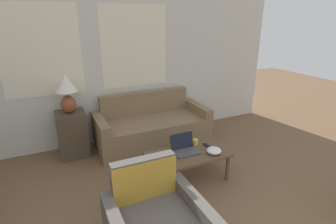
{
  "coord_description": "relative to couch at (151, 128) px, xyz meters",
  "views": [
    {
      "loc": [
        -0.75,
        -0.13,
        2.0
      ],
      "look_at": [
        0.72,
        3.0,
        0.75
      ],
      "focal_mm": 28.0,
      "sensor_mm": 36.0,
      "label": 1
    }
  ],
  "objects": [
    {
      "name": "laptop",
      "position": [
        -0.01,
        -1.17,
        0.17
      ],
      "size": [
        0.32,
        0.26,
        0.22
      ],
      "color": "#47474C",
      "rests_on": "coffee_table"
    },
    {
      "name": "tv_remote",
      "position": [
        0.34,
        -1.18,
        0.13
      ],
      "size": [
        0.06,
        0.15,
        0.02
      ],
      "color": "black",
      "rests_on": "coffee_table"
    },
    {
      "name": "table_lamp",
      "position": [
        -1.24,
        0.11,
        0.76
      ],
      "size": [
        0.32,
        0.32,
        0.56
      ],
      "color": "brown",
      "rests_on": "side_table"
    },
    {
      "name": "cup_yellow",
      "position": [
        0.22,
        -1.06,
        0.16
      ],
      "size": [
        0.08,
        0.08,
        0.08
      ],
      "color": "gold",
      "rests_on": "coffee_table"
    },
    {
      "name": "couch",
      "position": [
        0.0,
        0.0,
        0.0
      ],
      "size": [
        1.83,
        0.8,
        0.82
      ],
      "color": "#846B4C",
      "rests_on": "ground_plane"
    },
    {
      "name": "snack_bowl",
      "position": [
        0.31,
        -1.36,
        0.16
      ],
      "size": [
        0.19,
        0.19,
        0.07
      ],
      "color": "white",
      "rests_on": "coffee_table"
    },
    {
      "name": "cup_navy",
      "position": [
        -0.29,
        -1.32,
        0.16
      ],
      "size": [
        0.08,
        0.08,
        0.08
      ],
      "color": "#B23D38",
      "rests_on": "coffee_table"
    },
    {
      "name": "wall_back",
      "position": [
        -0.72,
        0.42,
        1.04
      ],
      "size": [
        6.55,
        0.06,
        2.6
      ],
      "color": "silver",
      "rests_on": "ground_plane"
    },
    {
      "name": "coffee_table",
      "position": [
        0.01,
        -1.22,
        0.08
      ],
      "size": [
        1.02,
        0.56,
        0.38
      ],
      "color": "brown",
      "rests_on": "ground_plane"
    },
    {
      "name": "side_table",
      "position": [
        -1.24,
        0.11,
        0.08
      ],
      "size": [
        0.42,
        0.42,
        0.69
      ],
      "color": "#4C3D2D",
      "rests_on": "ground_plane"
    }
  ]
}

